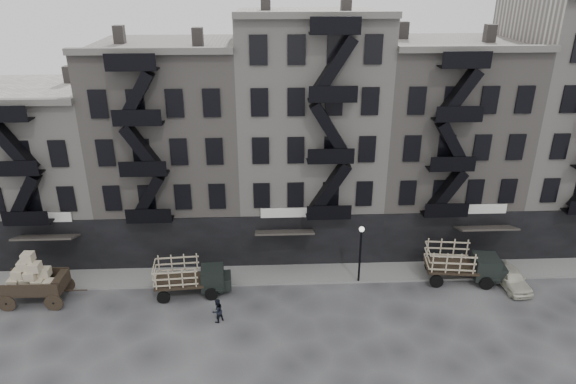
{
  "coord_description": "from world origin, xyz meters",
  "views": [
    {
      "loc": [
        -3.13,
        -26.85,
        19.67
      ],
      "look_at": [
        -1.76,
        4.0,
        6.24
      ],
      "focal_mm": 32.0,
      "sensor_mm": 36.0,
      "label": 1
    }
  ],
  "objects_px": {
    "wagon": "(31,275)",
    "stake_truck_east": "(463,261)",
    "car_east": "(511,278)",
    "stake_truck_west": "(190,275)",
    "pedestrian_mid": "(217,311)"
  },
  "relations": [
    {
      "from": "wagon",
      "to": "stake_truck_west",
      "type": "height_order",
      "value": "wagon"
    },
    {
      "from": "car_east",
      "to": "stake_truck_east",
      "type": "bearing_deg",
      "value": 160.58
    },
    {
      "from": "wagon",
      "to": "pedestrian_mid",
      "type": "height_order",
      "value": "wagon"
    },
    {
      "from": "wagon",
      "to": "pedestrian_mid",
      "type": "distance_m",
      "value": 12.2
    },
    {
      "from": "wagon",
      "to": "stake_truck_west",
      "type": "bearing_deg",
      "value": 3.91
    },
    {
      "from": "stake_truck_west",
      "to": "pedestrian_mid",
      "type": "height_order",
      "value": "stake_truck_west"
    },
    {
      "from": "car_east",
      "to": "wagon",
      "type": "bearing_deg",
      "value": 176.49
    },
    {
      "from": "wagon",
      "to": "car_east",
      "type": "relative_size",
      "value": 1.1
    },
    {
      "from": "wagon",
      "to": "car_east",
      "type": "bearing_deg",
      "value": 1.83
    },
    {
      "from": "wagon",
      "to": "stake_truck_east",
      "type": "height_order",
      "value": "wagon"
    },
    {
      "from": "stake_truck_west",
      "to": "stake_truck_east",
      "type": "relative_size",
      "value": 0.92
    },
    {
      "from": "pedestrian_mid",
      "to": "wagon",
      "type": "bearing_deg",
      "value": -53.9
    },
    {
      "from": "wagon",
      "to": "stake_truck_east",
      "type": "xyz_separation_m",
      "value": [
        28.18,
        1.18,
        -0.46
      ]
    },
    {
      "from": "wagon",
      "to": "stake_truck_east",
      "type": "bearing_deg",
      "value": 3.62
    },
    {
      "from": "car_east",
      "to": "stake_truck_west",
      "type": "bearing_deg",
      "value": 175.53
    }
  ]
}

